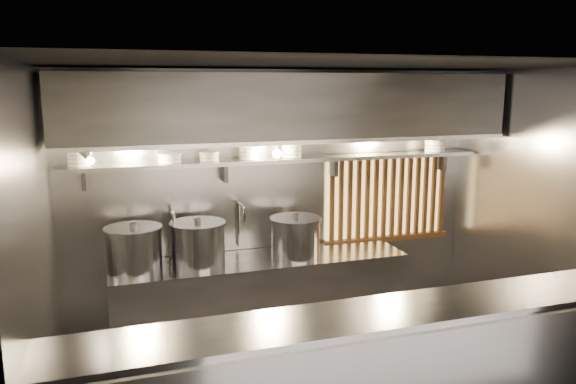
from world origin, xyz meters
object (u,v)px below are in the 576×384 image
stock_pot_left (198,243)px  stock_pot_mid (134,249)px  pendant_bulb (277,154)px  stock_pot_right (296,237)px  heat_lamp (86,154)px

stock_pot_left → stock_pot_mid: same height
stock_pot_left → stock_pot_mid: bearing=-179.9°
pendant_bulb → stock_pot_right: size_ratio=0.31×
stock_pot_mid → stock_pot_right: bearing=-1.6°
pendant_bulb → stock_pot_left: (-0.83, -0.07, -0.84)m
pendant_bulb → stock_pot_mid: (-1.44, -0.07, -0.84)m
heat_lamp → stock_pot_right: bearing=6.8°
heat_lamp → stock_pot_left: 1.38m
stock_pot_right → pendant_bulb: bearing=143.6°
stock_pot_left → stock_pot_right: (0.99, -0.05, -0.01)m
pendant_bulb → stock_pot_mid: pendant_bulb is taller
stock_pot_mid → stock_pot_right: size_ratio=1.16×
heat_lamp → stock_pot_left: (0.96, 0.28, -0.95)m
heat_lamp → stock_pot_right: 2.19m
heat_lamp → pendant_bulb: 1.83m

